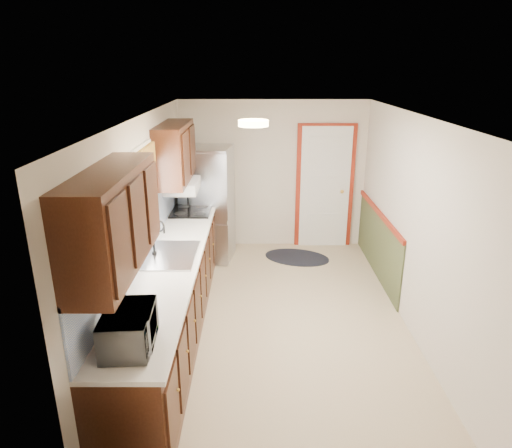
{
  "coord_description": "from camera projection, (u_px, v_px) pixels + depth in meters",
  "views": [
    {
      "loc": [
        -0.27,
        -4.77,
        2.9
      ],
      "look_at": [
        -0.27,
        0.24,
        1.15
      ],
      "focal_mm": 32.0,
      "sensor_mm": 36.0,
      "label": 1
    }
  ],
  "objects": [
    {
      "name": "room_shell",
      "position": [
        281.0,
        227.0,
        5.07
      ],
      "size": [
        3.2,
        5.2,
        2.52
      ],
      "color": "tan",
      "rests_on": "ground"
    },
    {
      "name": "kitchen_run",
      "position": [
        167.0,
        270.0,
        4.92
      ],
      "size": [
        0.63,
        4.0,
        2.2
      ],
      "color": "#32160B",
      "rests_on": "ground"
    },
    {
      "name": "back_wall_trim",
      "position": [
        335.0,
        199.0,
        7.26
      ],
      "size": [
        1.12,
        2.3,
        2.08
      ],
      "color": "maroon",
      "rests_on": "ground"
    },
    {
      "name": "ceiling_fixture",
      "position": [
        253.0,
        123.0,
        4.5
      ],
      "size": [
        0.3,
        0.3,
        0.06
      ],
      "primitive_type": "cylinder",
      "color": "#FFD88C",
      "rests_on": "room_shell"
    },
    {
      "name": "microwave",
      "position": [
        128.0,
        326.0,
        3.31
      ],
      "size": [
        0.32,
        0.54,
        0.35
      ],
      "primitive_type": "imported",
      "rotation": [
        0.0,
        0.0,
        1.64
      ],
      "color": "white",
      "rests_on": "kitchen_run"
    },
    {
      "name": "refrigerator",
      "position": [
        208.0,
        204.0,
        7.02
      ],
      "size": [
        0.81,
        0.78,
        1.76
      ],
      "rotation": [
        0.0,
        0.0,
        -0.13
      ],
      "color": "#B7B7BC",
      "rests_on": "ground"
    },
    {
      "name": "rug",
      "position": [
        297.0,
        257.0,
        7.26
      ],
      "size": [
        1.18,
        0.95,
        0.01
      ],
      "primitive_type": "ellipsoid",
      "rotation": [
        0.0,
        0.0,
        -0.32
      ],
      "color": "black",
      "rests_on": "ground"
    },
    {
      "name": "cooktop",
      "position": [
        191.0,
        211.0,
        6.45
      ],
      "size": [
        0.54,
        0.65,
        0.02
      ],
      "primitive_type": "cube",
      "color": "black",
      "rests_on": "kitchen_run"
    }
  ]
}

